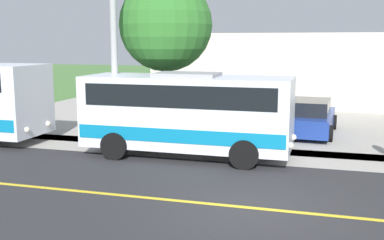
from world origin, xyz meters
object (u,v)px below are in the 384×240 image
Objects in this scene: tree_curbside at (166,25)px; shuttle_bus_front at (187,110)px; parked_car_near at (310,118)px; commercial_building at (341,68)px; street_light_pole at (112,31)px.

shuttle_bus_front is at bearing 30.94° from tree_curbside.
commercial_building is (-11.89, 1.47, 1.46)m from parked_car_near.
parked_car_near is at bearing -7.04° from commercial_building.
parked_car_near is 0.20× the size of commercial_building.
street_light_pole is 1.68× the size of parked_car_near.
parked_car_near is (-4.64, 6.69, -3.50)m from street_light_pole.
tree_curbside reaches higher than commercial_building.
shuttle_bus_front is 4.47m from tree_curbside.
shuttle_bus_front is 1.56× the size of parked_car_near.
tree_curbside is (-2.92, -1.75, 2.90)m from shuttle_bus_front.
street_light_pole is at bearing -55.27° from parked_car_near.
tree_curbside is at bearing 156.42° from street_light_pole.
street_light_pole is (-0.39, -2.86, 2.64)m from shuttle_bus_front.
parked_car_near is at bearing 142.70° from shuttle_bus_front.
tree_curbside is at bearing -69.32° from parked_car_near.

